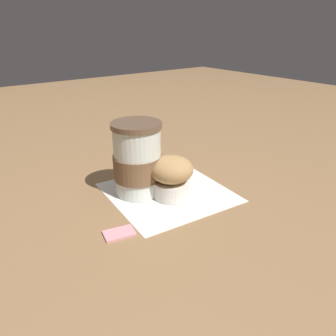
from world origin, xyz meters
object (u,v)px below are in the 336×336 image
Objects in this scene: banana at (159,172)px; sugar_packet at (119,232)px; coffee_cup at (138,160)px; muffin at (171,175)px.

banana is 2.53× the size of sugar_packet.
coffee_cup reaches higher than muffin.
coffee_cup is at bearing -161.22° from banana.
banana is (0.07, 0.02, -0.05)m from coffee_cup.
banana is at bearing 71.52° from muffin.
banana is at bearing 36.19° from sugar_packet.
coffee_cup is 0.09m from banana.
coffee_cup is 2.92× the size of sugar_packet.
coffee_cup is 0.07m from muffin.
coffee_cup is 1.15× the size of banana.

